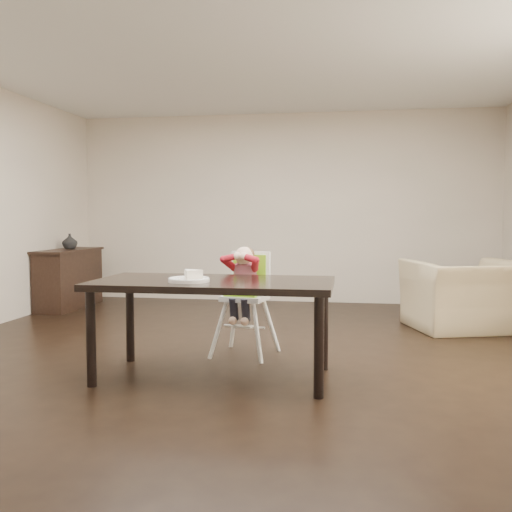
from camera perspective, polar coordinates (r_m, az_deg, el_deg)
The scene contains 8 objects.
ground at distance 4.93m, azimuth -2.09°, elevation -10.48°, with size 7.00×7.00×0.00m, color black.
room_walls at distance 4.82m, azimuth -2.15°, elevation 11.42°, with size 6.02×7.02×2.71m.
dining_table at distance 4.34m, azimuth -4.28°, elevation -3.46°, with size 1.80×0.90×0.75m.
high_chair at distance 5.06m, azimuth -1.02°, elevation -2.27°, with size 0.47×0.47×0.97m.
plate at distance 4.24m, azimuth -6.63°, elevation -2.16°, with size 0.40×0.40×0.09m.
armchair at distance 6.57m, azimuth 20.29°, elevation -2.63°, with size 1.15×0.75×1.01m, color tan.
sideboard at distance 8.08m, azimuth -18.19°, elevation -2.14°, with size 0.44×1.26×0.79m.
vase at distance 8.09m, azimuth -18.12°, elevation 1.37°, with size 0.20×0.21×0.20m, color #99999E.
Camera 1 is at (0.95, -4.68, 1.23)m, focal length 40.00 mm.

